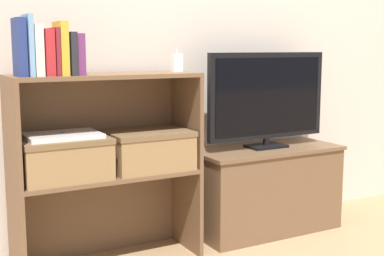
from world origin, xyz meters
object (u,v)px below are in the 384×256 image
book_maroon (54,52)px  book_charcoal (70,54)px  tv_stand (265,189)px  storage_basket_left (63,156)px  book_plum (78,54)px  tv (267,97)px  book_mustard (61,49)px  baby_monitor (177,63)px  book_navy (19,47)px  laptop (63,135)px  book_crimson (47,53)px  storage_basket_right (148,148)px  book_skyblue (28,45)px  book_ivory (37,50)px

book_maroon → book_charcoal: book_maroon is taller
tv_stand → storage_basket_left: storage_basket_left is taller
book_plum → tv: bearing=4.3°
book_mustard → baby_monitor: size_ratio=1.93×
tv → book_plum: (-1.10, -0.08, 0.25)m
book_mustard → book_navy: bearing=180.0°
book_navy → laptop: size_ratio=0.74×
book_charcoal → laptop: bearing=121.5°
book_maroon → laptop: book_maroon is taller
storage_basket_left → book_maroon: bearing=-125.5°
baby_monitor → tv_stand: bearing=1.9°
book_maroon → storage_basket_left: 0.48m
laptop → book_crimson: bearing=-143.2°
book_charcoal → baby_monitor: bearing=6.8°
tv_stand → baby_monitor: bearing=-178.1°
storage_basket_left → storage_basket_right: same height
book_maroon → book_mustard: 0.03m
book_mustard → storage_basket_left: (0.01, 0.05, -0.49)m
book_maroon → book_skyblue: bearing=180.0°
tv_stand → book_skyblue: size_ratio=3.31×
tv_stand → book_navy: bearing=-176.4°
book_charcoal → storage_basket_right: bearing=7.5°
laptop → book_charcoal: bearing=-58.5°
tv_stand → book_charcoal: (-1.14, -0.09, 0.78)m
tv_stand → storage_basket_right: size_ratio=2.14×
book_crimson → storage_basket_right: 0.68m
tv → book_mustard: bearing=-175.9°
book_maroon → book_ivory: bearing=180.0°
storage_basket_right → storage_basket_left: bearing=180.0°
book_navy → book_crimson: bearing=0.0°
book_skyblue → storage_basket_left: bearing=19.4°
book_crimson → book_charcoal: book_crimson is taller
tv_stand → book_skyblue: bearing=-176.3°
tv_stand → storage_basket_left: (-1.17, -0.03, 0.31)m
book_crimson → book_plum: book_crimson is taller
tv_stand → tv: size_ratio=1.13×
tv → storage_basket_right: bearing=-177.5°
tv_stand → book_crimson: (-1.24, -0.09, 0.78)m
book_maroon → storage_basket_left: size_ratio=0.51×
book_crimson → baby_monitor: book_crimson is taller
book_navy → storage_basket_left: 0.53m
book_navy → book_crimson: size_ratio=1.22×
book_maroon → storage_basket_right: size_ratio=0.51×
book_navy → storage_basket_right: 0.78m
book_crimson → laptop: (0.07, 0.05, -0.37)m
book_plum → storage_basket_left: 0.47m
book_navy → tv_stand: bearing=3.6°
storage_basket_right → laptop: bearing=180.0°
baby_monitor → laptop: size_ratio=0.37×
book_skyblue → baby_monitor: bearing=5.2°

